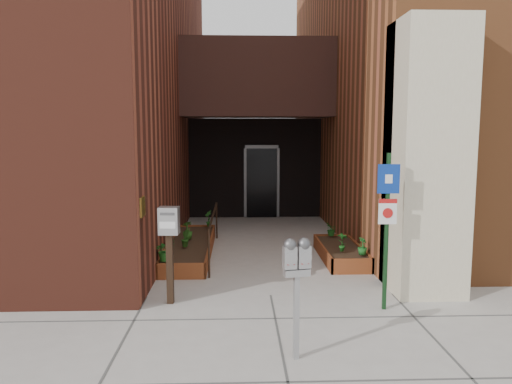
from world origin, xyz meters
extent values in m
plane|color=#9E9991|center=(0.00, 0.00, 0.00)|extent=(80.00, 80.00, 0.00)
cube|color=maroon|center=(-6.00, 6.70, 5.00)|extent=(8.00, 14.60, 10.00)
cube|color=#9B562D|center=(6.00, 7.15, 5.00)|extent=(8.00, 13.70, 10.00)
cube|color=beige|center=(2.55, 0.20, 2.20)|extent=(1.10, 1.20, 4.40)
cube|color=black|center=(0.00, 6.00, 4.00)|extent=(4.20, 2.00, 2.00)
cube|color=black|center=(0.00, 7.40, 1.50)|extent=(4.00, 0.30, 3.00)
cube|color=black|center=(0.20, 7.22, 1.05)|extent=(0.90, 0.06, 2.10)
cube|color=#B79338|center=(-1.99, -0.20, 1.50)|extent=(0.04, 0.30, 0.30)
cube|color=maroon|center=(-1.55, 0.92, 0.15)|extent=(0.90, 0.04, 0.30)
cube|color=maroon|center=(-1.55, 4.48, 0.15)|extent=(0.90, 0.04, 0.30)
cube|color=maroon|center=(-1.98, 2.70, 0.15)|extent=(0.04, 3.60, 0.30)
cube|color=maroon|center=(-1.12, 2.70, 0.15)|extent=(0.04, 3.60, 0.30)
cube|color=black|center=(-1.55, 2.70, 0.13)|extent=(0.82, 3.52, 0.26)
cube|color=maroon|center=(1.60, 1.12, 0.15)|extent=(0.80, 0.04, 0.30)
cube|color=maroon|center=(1.60, 3.28, 0.15)|extent=(0.80, 0.04, 0.30)
cube|color=maroon|center=(1.22, 2.20, 0.15)|extent=(0.04, 2.20, 0.30)
cube|color=maroon|center=(1.98, 2.20, 0.15)|extent=(0.04, 2.20, 0.30)
cube|color=black|center=(1.60, 2.20, 0.13)|extent=(0.72, 2.12, 0.26)
cylinder|color=black|center=(-1.05, 1.00, 0.45)|extent=(0.04, 0.04, 0.90)
cylinder|color=black|center=(-1.05, 4.30, 0.45)|extent=(0.04, 0.04, 0.90)
cylinder|color=black|center=(-1.05, 2.65, 0.88)|extent=(0.04, 3.30, 0.04)
cube|color=#9F9FA1|center=(0.15, -2.24, 0.50)|extent=(0.07, 0.07, 1.00)
cube|color=#9F9FA1|center=(0.15, -2.24, 1.04)|extent=(0.32, 0.18, 0.08)
cube|color=#9F9FA1|center=(0.07, -2.26, 1.22)|extent=(0.17, 0.13, 0.26)
sphere|color=#59595B|center=(0.07, -2.26, 1.37)|extent=(0.15, 0.15, 0.15)
cube|color=white|center=(0.08, -2.31, 1.24)|extent=(0.09, 0.02, 0.05)
cube|color=#B21414|center=(0.08, -2.31, 1.16)|extent=(0.09, 0.02, 0.03)
cube|color=#9F9FA1|center=(0.23, -2.23, 1.22)|extent=(0.17, 0.13, 0.26)
sphere|color=#59595B|center=(0.23, -2.23, 1.37)|extent=(0.15, 0.15, 0.15)
cube|color=white|center=(0.24, -2.28, 1.24)|extent=(0.09, 0.02, 0.05)
cube|color=#B21414|center=(0.24, -2.28, 1.16)|extent=(0.09, 0.02, 0.03)
cube|color=#123316|center=(1.66, -0.67, 1.17)|extent=(0.06, 0.06, 2.34)
cube|color=navy|center=(1.66, -0.70, 1.97)|extent=(0.32, 0.03, 0.43)
cube|color=white|center=(1.66, -0.71, 1.97)|extent=(0.11, 0.02, 0.13)
cube|color=white|center=(1.66, -0.70, 1.49)|extent=(0.27, 0.03, 0.37)
cube|color=#B21414|center=(1.66, -0.71, 1.64)|extent=(0.27, 0.02, 0.06)
cylinder|color=#B21414|center=(1.66, -0.72, 1.47)|extent=(0.15, 0.02, 0.15)
cube|color=black|center=(-1.57, -0.30, 0.55)|extent=(0.11, 0.11, 1.10)
cube|color=#AAAAAC|center=(-1.57, -0.30, 1.30)|extent=(0.31, 0.24, 0.42)
cube|color=#59595B|center=(-1.58, -0.42, 1.42)|extent=(0.22, 0.02, 0.04)
cube|color=white|center=(-1.58, -0.42, 1.25)|extent=(0.24, 0.03, 0.10)
imported|color=#1E5F1B|center=(-1.85, 1.10, 0.50)|extent=(0.47, 0.47, 0.39)
imported|color=#225217|center=(-1.61, 2.19, 0.47)|extent=(0.21, 0.21, 0.34)
imported|color=#255A19|center=(-1.62, 2.90, 0.50)|extent=(0.30, 0.30, 0.39)
imported|color=#1E5B1A|center=(-1.25, 4.30, 0.50)|extent=(0.28, 0.28, 0.40)
imported|color=#1C6321|center=(1.85, 1.41, 0.46)|extent=(0.26, 0.26, 0.33)
imported|color=#1A5919|center=(1.52, 1.68, 0.49)|extent=(0.27, 0.27, 0.38)
imported|color=#195618|center=(1.57, 3.10, 0.45)|extent=(0.30, 0.30, 0.30)
camera|label=1|loc=(-0.52, -7.80, 2.69)|focal=35.00mm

